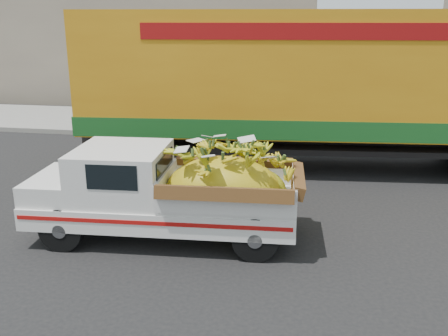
# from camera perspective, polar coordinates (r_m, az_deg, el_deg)

# --- Properties ---
(ground) EXTENTS (100.00, 100.00, 0.00)m
(ground) POSITION_cam_1_polar(r_m,az_deg,el_deg) (8.87, 2.48, -7.33)
(ground) COLOR black
(ground) RESTS_ON ground
(curb) EXTENTS (60.00, 0.25, 0.15)m
(curb) POSITION_cam_1_polar(r_m,az_deg,el_deg) (15.20, 5.94, 3.20)
(curb) COLOR gray
(curb) RESTS_ON ground
(sidewalk) EXTENTS (60.00, 4.00, 0.14)m
(sidewalk) POSITION_cam_1_polar(r_m,az_deg,el_deg) (17.24, 6.49, 4.79)
(sidewalk) COLOR gray
(sidewalk) RESTS_ON ground
(building_left) EXTENTS (18.00, 6.00, 5.00)m
(building_left) POSITION_cam_1_polar(r_m,az_deg,el_deg) (24.50, -11.85, 13.83)
(building_left) COLOR gray
(building_left) RESTS_ON ground
(pickup_truck) EXTENTS (4.55, 1.91, 1.56)m
(pickup_truck) POSITION_cam_1_polar(r_m,az_deg,el_deg) (8.37, -4.70, -2.69)
(pickup_truck) COLOR black
(pickup_truck) RESTS_ON ground
(semi_trailer) EXTENTS (12.04, 3.56, 3.80)m
(semi_trailer) POSITION_cam_1_polar(r_m,az_deg,el_deg) (12.39, 11.85, 9.48)
(semi_trailer) COLOR black
(semi_trailer) RESTS_ON ground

